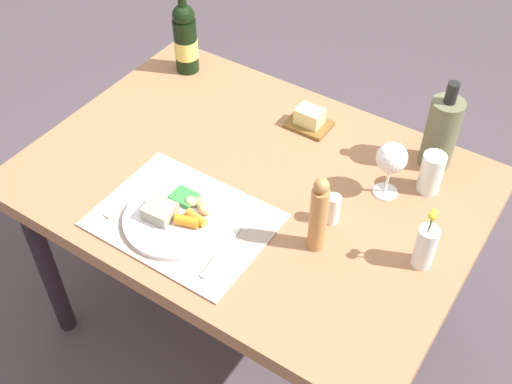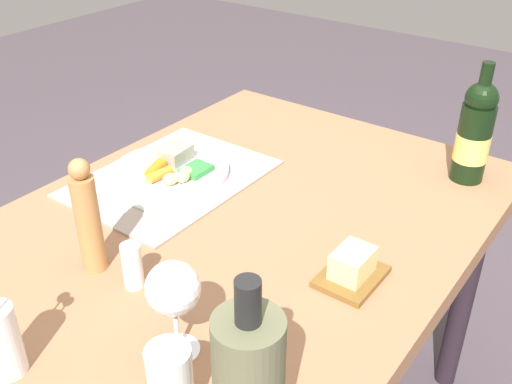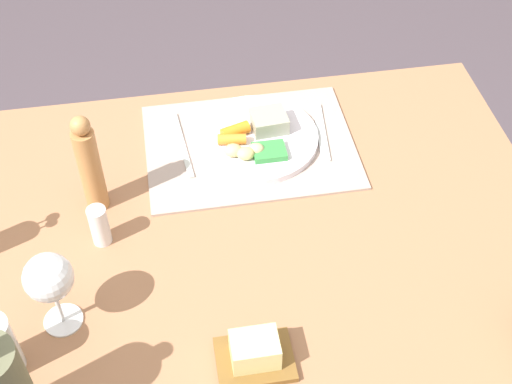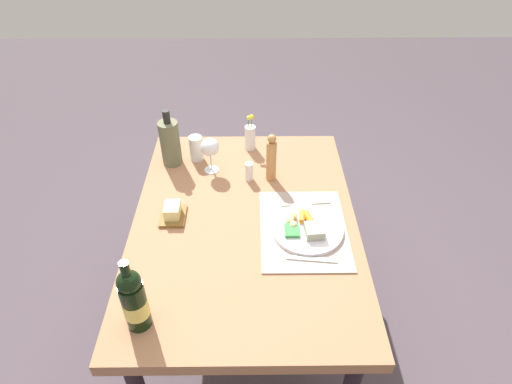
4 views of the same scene
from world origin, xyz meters
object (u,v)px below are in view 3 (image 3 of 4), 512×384
at_px(knife, 182,145).
at_px(pepper_mill, 89,165).
at_px(dining_table, 241,254).
at_px(fork, 321,132).
at_px(dinner_plate, 255,137).
at_px(wine_glass, 49,279).
at_px(butter_dish, 255,353).
at_px(salt_shaker, 99,226).

bearing_deg(knife, pepper_mill, 32.20).
bearing_deg(dining_table, fork, -131.58).
distance_m(dinner_plate, wine_glass, 0.58).
height_order(dining_table, knife, knife).
distance_m(wine_glass, butter_dish, 0.36).
xyz_separation_m(fork, pepper_mill, (0.49, 0.13, 0.10)).
relative_size(dinner_plate, salt_shaker, 3.17).
distance_m(fork, wine_glass, 0.70).
xyz_separation_m(fork, wine_glass, (0.56, 0.40, 0.11)).
relative_size(dining_table, wine_glass, 7.40).
relative_size(wine_glass, pepper_mill, 0.74).
xyz_separation_m(dinner_plate, butter_dish, (0.09, 0.53, 0.01)).
distance_m(pepper_mill, salt_shaker, 0.12).
bearing_deg(dinner_plate, fork, -178.16).
height_order(knife, pepper_mill, pepper_mill).
height_order(dining_table, pepper_mill, pepper_mill).
relative_size(wine_glass, butter_dish, 1.31).
distance_m(knife, salt_shaker, 0.30).
bearing_deg(fork, butter_dish, 72.51).
height_order(dining_table, dinner_plate, dinner_plate).
height_order(dinner_plate, salt_shaker, salt_shaker).
bearing_deg(knife, fork, 173.24).
distance_m(dining_table, butter_dish, 0.31).
xyz_separation_m(dining_table, knife, (0.09, -0.26, 0.08)).
bearing_deg(butter_dish, fork, -114.01).
distance_m(dining_table, knife, 0.28).
xyz_separation_m(knife, butter_dish, (-0.07, 0.55, 0.02)).
height_order(dinner_plate, wine_glass, wine_glass).
bearing_deg(pepper_mill, butter_dish, 122.09).
xyz_separation_m(knife, salt_shaker, (0.18, 0.24, 0.04)).
relative_size(dining_table, salt_shaker, 14.25).
bearing_deg(butter_dish, knife, -82.67).
xyz_separation_m(dining_table, wine_glass, (0.34, 0.16, 0.20)).
bearing_deg(dining_table, salt_shaker, -3.79).
bearing_deg(wine_glass, dinner_plate, -135.73).
bearing_deg(butter_dish, salt_shaker, -51.23).
bearing_deg(salt_shaker, wine_glass, 67.60).
bearing_deg(wine_glass, dining_table, -155.29).
relative_size(butter_dish, salt_shaker, 1.47).
height_order(knife, butter_dish, butter_dish).
bearing_deg(wine_glass, salt_shaker, -112.40).
bearing_deg(salt_shaker, butter_dish, 128.77).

